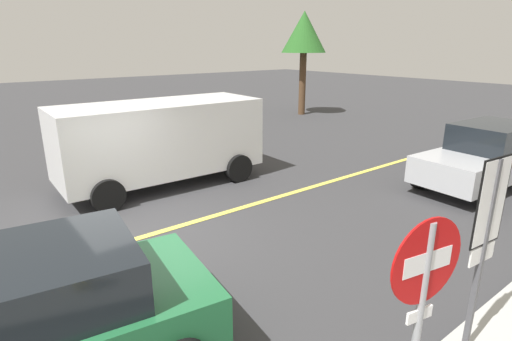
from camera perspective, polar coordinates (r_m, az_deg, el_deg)
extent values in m
plane|color=#38383A|center=(8.34, -15.48, -8.99)|extent=(80.00, 80.00, 0.00)
cube|color=#E0D14C|center=(9.74, 0.95, -4.40)|extent=(28.00, 0.16, 0.01)
cylinder|color=red|center=(3.58, 22.93, -11.71)|extent=(0.75, 0.17, 0.76)
cube|color=white|center=(3.58, 22.93, -11.71)|extent=(0.53, 0.13, 0.18)
cube|color=white|center=(3.84, 22.02, -18.29)|extent=(0.28, 0.08, 0.11)
cube|color=#4C4C51|center=(5.25, 28.93, -11.80)|extent=(0.06, 0.06, 2.50)
cube|color=white|center=(4.95, 30.23, -3.86)|extent=(0.50, 0.07, 0.95)
cube|color=black|center=(4.95, 30.23, -3.86)|extent=(0.54, 0.07, 0.99)
cube|color=white|center=(5.18, 29.19, -10.24)|extent=(0.45, 0.06, 0.20)
cube|color=white|center=(10.88, -13.32, 4.55)|extent=(5.25, 2.14, 1.82)
cube|color=black|center=(10.19, -24.26, 4.93)|extent=(0.21, 1.84, 0.80)
cylinder|color=black|center=(9.66, -20.15, -3.31)|extent=(0.77, 0.28, 0.76)
cylinder|color=black|center=(11.51, -23.09, -0.40)|extent=(0.77, 0.28, 0.76)
cylinder|color=black|center=(11.08, -2.51, 0.36)|extent=(0.77, 0.28, 0.76)
cylinder|color=black|center=(12.72, -7.58, 2.47)|extent=(0.77, 0.28, 0.76)
cube|color=#B7BABF|center=(12.20, 29.55, 1.01)|extent=(4.48, 1.93, 0.67)
cube|color=black|center=(12.26, 30.47, 4.18)|extent=(2.19, 1.61, 0.67)
cylinder|color=black|center=(10.65, 29.80, -3.06)|extent=(0.65, 0.25, 0.64)
cylinder|color=black|center=(11.40, 22.18, -0.77)|extent=(0.65, 0.25, 0.64)
cylinder|color=black|center=(13.95, 28.96, 1.48)|extent=(0.65, 0.25, 0.64)
cube|color=#236B3D|center=(5.32, -29.17, -19.30)|extent=(4.19, 2.39, 0.61)
cube|color=black|center=(4.99, -27.91, -13.22)|extent=(2.11, 1.88, 0.61)
cylinder|color=black|center=(6.35, -16.53, -14.68)|extent=(0.66, 0.31, 0.64)
cylinder|color=#513823|center=(22.03, 6.55, 12.00)|extent=(0.35, 0.35, 3.21)
cone|color=#286023|center=(21.95, 6.79, 18.82)|extent=(2.29, 2.29, 2.03)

